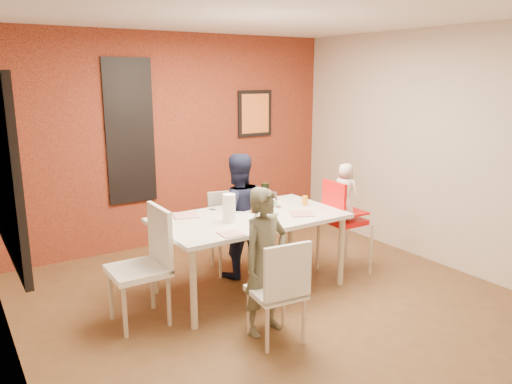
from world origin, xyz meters
TOP-DOWN VIEW (x-y plane):
  - ground at (0.00, 0.00)m, footprint 4.50×4.50m
  - ceiling at (0.00, 0.00)m, footprint 4.50×4.50m
  - wall_back at (0.00, 2.25)m, footprint 4.50×0.02m
  - wall_front at (0.00, -2.25)m, footprint 4.50×0.02m
  - wall_left at (-2.25, 0.00)m, footprint 0.02×4.50m
  - wall_right at (2.25, 0.00)m, footprint 0.02×4.50m
  - brick_accent_wall at (0.00, 2.23)m, footprint 4.50×0.02m
  - picture_window_frame at (-2.22, 0.20)m, footprint 0.05×1.70m
  - picture_window_pane at (-2.21, 0.20)m, footprint 0.02×1.55m
  - glassblock_strip at (-0.60, 2.21)m, footprint 0.55×0.03m
  - glassblock_surround at (-0.60, 2.21)m, footprint 0.60×0.03m
  - art_print_frame at (1.20, 2.21)m, footprint 0.54×0.03m
  - art_print_canvas at (1.20, 2.19)m, footprint 0.44×0.01m
  - dining_table at (-0.02, 0.39)m, footprint 1.90×1.08m
  - chair_near at (-0.38, -0.67)m, footprint 0.46×0.46m
  - chair_far at (0.08, 1.01)m, footprint 0.49×0.49m
  - chair_left at (-1.14, 0.30)m, footprint 0.48×0.48m
  - high_chair at (1.06, 0.21)m, footprint 0.46×0.46m
  - child_near at (-0.37, -0.43)m, footprint 0.51×0.38m
  - child_far at (0.06, 0.77)m, footprint 0.76×0.65m
  - toddler at (1.09, 0.20)m, footprint 0.29×0.35m
  - plate_near_left at (-0.47, -0.03)m, footprint 0.21×0.21m
  - plate_far_mid at (0.09, 0.76)m, footprint 0.28×0.28m
  - plate_near_right at (0.46, 0.15)m, footprint 0.29×0.29m
  - plate_far_left at (-0.56, 0.74)m, footprint 0.30×0.30m
  - salad_bowl_a at (0.16, 0.34)m, footprint 0.28×0.28m
  - salad_bowl_b at (0.37, 0.57)m, footprint 0.22×0.22m
  - wine_bottle at (0.20, 0.43)m, footprint 0.08×0.08m
  - wine_glass_a at (-0.05, 0.19)m, footprint 0.07×0.07m
  - wine_glass_b at (0.29, 0.40)m, footprint 0.07×0.07m
  - paper_towel_roll at (-0.30, 0.31)m, footprint 0.12×0.12m
  - condiment_red at (0.14, 0.40)m, footprint 0.04×0.04m
  - condiment_green at (0.20, 0.36)m, footprint 0.03×0.03m
  - condiment_brown at (0.06, 0.47)m, footprint 0.03×0.03m
  - sippy_cup at (0.72, 0.43)m, footprint 0.06×0.06m

SIDE VIEW (x-z plane):
  - ground at x=0.00m, z-range 0.00..0.00m
  - chair_far at x=0.08m, z-range 0.05..0.94m
  - chair_near at x=-0.38m, z-range 0.05..0.95m
  - chair_left at x=-1.14m, z-range 0.06..1.11m
  - child_near at x=-0.37m, z-range 0.00..1.28m
  - high_chair at x=1.06m, z-range 0.11..1.17m
  - child_far at x=0.06m, z-range 0.00..1.37m
  - dining_table at x=-0.02m, z-range 0.32..1.11m
  - plate_near_left at x=-0.47m, z-range 0.79..0.80m
  - plate_near_right at x=0.46m, z-range 0.79..0.80m
  - plate_far_mid at x=0.09m, z-range 0.79..0.80m
  - plate_far_left at x=-0.56m, z-range 0.79..0.80m
  - salad_bowl_b at x=0.37m, z-range 0.79..0.84m
  - salad_bowl_a at x=0.16m, z-range 0.79..0.84m
  - sippy_cup at x=0.72m, z-range 0.79..0.89m
  - condiment_brown at x=0.06m, z-range 0.79..0.91m
  - condiment_green at x=0.20m, z-range 0.79..0.92m
  - condiment_red at x=0.14m, z-range 0.79..0.94m
  - wine_glass_a at x=-0.05m, z-range 0.79..0.99m
  - wine_glass_b at x=0.29m, z-range 0.79..0.99m
  - paper_towel_roll at x=-0.30m, z-range 0.79..1.06m
  - toddler at x=1.09m, z-range 0.63..1.25m
  - wine_bottle at x=0.20m, z-range 0.79..1.09m
  - wall_back at x=0.00m, z-range 0.00..2.70m
  - wall_front at x=0.00m, z-range 0.00..2.70m
  - wall_left at x=-2.25m, z-range 0.00..2.70m
  - wall_right at x=2.25m, z-range 0.00..2.70m
  - brick_accent_wall at x=0.00m, z-range 0.00..2.70m
  - glassblock_strip at x=-0.60m, z-range 0.65..2.35m
  - glassblock_surround at x=-0.60m, z-range 0.62..2.38m
  - picture_window_frame at x=-2.22m, z-range 0.90..2.20m
  - picture_window_pane at x=-2.21m, z-range 0.98..2.12m
  - art_print_frame at x=1.20m, z-range 1.33..1.97m
  - art_print_canvas at x=1.20m, z-range 1.38..1.92m
  - ceiling at x=0.00m, z-range 2.69..2.71m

